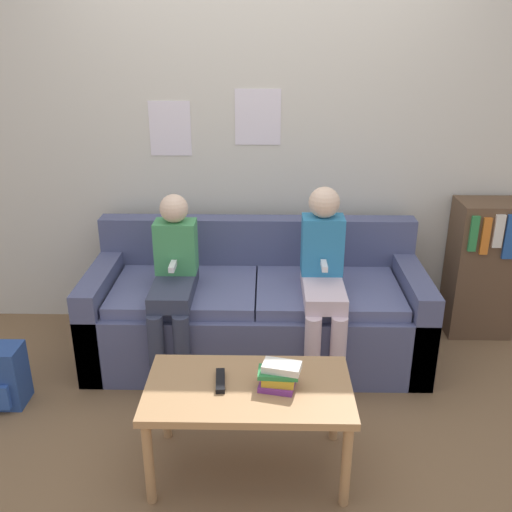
{
  "coord_description": "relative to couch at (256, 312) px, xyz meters",
  "views": [
    {
      "loc": [
        0.06,
        -2.65,
        1.94
      ],
      "look_at": [
        0.0,
        0.39,
        0.71
      ],
      "focal_mm": 40.0,
      "sensor_mm": 36.0,
      "label": 1
    }
  ],
  "objects": [
    {
      "name": "tv_remote",
      "position": [
        -0.14,
        -1.02,
        0.18
      ],
      "size": [
        0.05,
        0.17,
        0.02
      ],
      "rotation": [
        0.0,
        0.0,
        0.07
      ],
      "color": "black",
      "rests_on": "coffee_table"
    },
    {
      "name": "bookshelf",
      "position": [
        1.48,
        0.3,
        0.18
      ],
      "size": [
        0.41,
        0.32,
        0.91
      ],
      "color": "brown",
      "rests_on": "ground_plane"
    },
    {
      "name": "wall_back",
      "position": [
        -0.0,
        0.5,
        1.02
      ],
      "size": [
        8.0,
        0.07,
        2.6
      ],
      "color": "beige",
      "rests_on": "ground_plane"
    },
    {
      "name": "person_right",
      "position": [
        0.39,
        -0.19,
        0.34
      ],
      "size": [
        0.24,
        0.56,
        1.1
      ],
      "color": "silver",
      "rests_on": "ground_plane"
    },
    {
      "name": "book_stack",
      "position": [
        0.12,
        -1.04,
        0.23
      ],
      "size": [
        0.2,
        0.18,
        0.12
      ],
      "color": "#7A3389",
      "rests_on": "coffee_table"
    },
    {
      "name": "couch",
      "position": [
        0.0,
        0.0,
        0.0
      ],
      "size": [
        2.02,
        0.81,
        0.8
      ],
      "color": "#4C5175",
      "rests_on": "ground_plane"
    },
    {
      "name": "ground_plane",
      "position": [
        0.0,
        -0.52,
        -0.28
      ],
      "size": [
        10.0,
        10.0,
        0.0
      ],
      "primitive_type": "plane",
      "color": "brown"
    },
    {
      "name": "person_left",
      "position": [
        -0.47,
        -0.2,
        0.31
      ],
      "size": [
        0.24,
        0.56,
        1.05
      ],
      "color": "#33384C",
      "rests_on": "ground_plane"
    },
    {
      "name": "coffee_table",
      "position": [
        -0.02,
        -1.04,
        0.12
      ],
      "size": [
        0.92,
        0.51,
        0.46
      ],
      "color": "#AD7F51",
      "rests_on": "ground_plane"
    }
  ]
}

